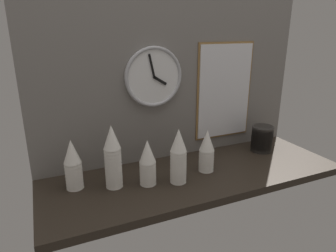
% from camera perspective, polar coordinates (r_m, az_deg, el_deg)
% --- Properties ---
extents(ground_plane, '(1.60, 0.56, 0.04)m').
position_cam_1_polar(ground_plane, '(1.64, 5.10, -9.35)').
color(ground_plane, black).
extents(wall_tiled_back, '(1.60, 0.03, 1.05)m').
position_cam_1_polar(wall_tiled_back, '(1.71, 1.26, 11.04)').
color(wall_tiled_back, slate).
rests_on(wall_tiled_back, ground_plane).
extents(cup_stack_center_right, '(0.08, 0.08, 0.23)m').
position_cam_1_polar(cup_stack_center_right, '(1.61, 7.38, -4.66)').
color(cup_stack_center_right, white).
rests_on(cup_stack_center_right, ground_plane).
extents(cup_stack_center_left, '(0.08, 0.08, 0.23)m').
position_cam_1_polar(cup_stack_center_left, '(1.47, -3.90, -6.92)').
color(cup_stack_center_left, white).
rests_on(cup_stack_center_left, ground_plane).
extents(cup_stack_far_left, '(0.08, 0.08, 0.25)m').
position_cam_1_polar(cup_stack_far_left, '(1.49, -17.67, -6.98)').
color(cup_stack_far_left, white).
rests_on(cup_stack_far_left, ground_plane).
extents(cup_stack_center, '(0.08, 0.08, 0.28)m').
position_cam_1_polar(cup_stack_center, '(1.47, 2.00, -5.72)').
color(cup_stack_center, white).
rests_on(cup_stack_center, ground_plane).
extents(cup_stack_left, '(0.08, 0.08, 0.31)m').
position_cam_1_polar(cup_stack_left, '(1.45, -10.48, -5.77)').
color(cup_stack_left, white).
rests_on(cup_stack_left, ground_plane).
extents(bowl_stack_far_right, '(0.13, 0.13, 0.16)m').
position_cam_1_polar(bowl_stack_far_right, '(1.95, 17.47, -2.18)').
color(bowl_stack_far_right, black).
rests_on(bowl_stack_far_right, ground_plane).
extents(wall_clock, '(0.33, 0.03, 0.33)m').
position_cam_1_polar(wall_clock, '(1.63, -2.73, 9.31)').
color(wall_clock, white).
extents(menu_board, '(0.38, 0.01, 0.59)m').
position_cam_1_polar(menu_board, '(1.88, 10.71, 6.51)').
color(menu_board, olive).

